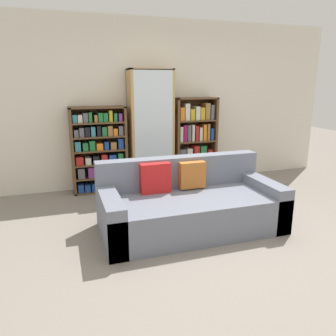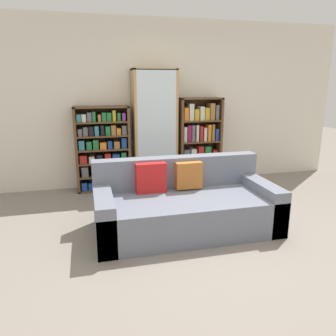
% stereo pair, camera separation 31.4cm
% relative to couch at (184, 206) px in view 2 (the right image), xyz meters
% --- Properties ---
extents(ground_plane, '(16.00, 16.00, 0.00)m').
position_rel_couch_xyz_m(ground_plane, '(0.16, -0.51, -0.28)').
color(ground_plane, gray).
extents(wall_back, '(6.45, 0.06, 2.70)m').
position_rel_couch_xyz_m(wall_back, '(0.16, 1.96, 1.07)').
color(wall_back, silver).
rests_on(wall_back, ground).
extents(couch, '(2.09, 1.00, 0.80)m').
position_rel_couch_xyz_m(couch, '(0.00, 0.00, 0.00)').
color(couch, slate).
rests_on(couch, ground).
extents(bookshelf_left, '(0.86, 0.32, 1.34)m').
position_rel_couch_xyz_m(bookshelf_left, '(-0.83, 1.75, 0.38)').
color(bookshelf_left, brown).
rests_on(bookshelf_left, ground).
extents(display_cabinet, '(0.70, 0.36, 1.91)m').
position_rel_couch_xyz_m(display_cabinet, '(0.01, 1.74, 0.67)').
color(display_cabinet, tan).
rests_on(display_cabinet, ground).
extents(bookshelf_right, '(0.73, 0.32, 1.46)m').
position_rel_couch_xyz_m(bookshelf_right, '(0.78, 1.75, 0.43)').
color(bookshelf_right, brown).
rests_on(bookshelf_right, ground).
extents(wine_bottle, '(0.09, 0.09, 0.34)m').
position_rel_couch_xyz_m(wine_bottle, '(0.31, 1.15, -0.14)').
color(wine_bottle, '#143819').
rests_on(wine_bottle, ground).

